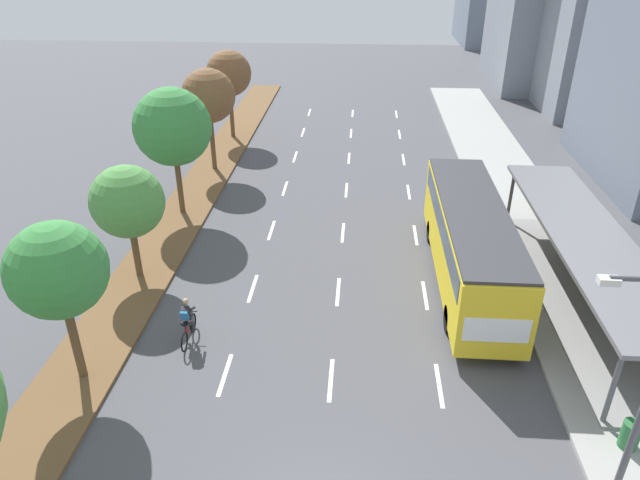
# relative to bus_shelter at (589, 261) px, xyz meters

# --- Properties ---
(median_strip) EXTENTS (2.60, 52.00, 0.12)m
(median_strip) POSITION_rel_bus_shelter_xyz_m (-17.83, 8.78, -1.80)
(median_strip) COLOR brown
(median_strip) RESTS_ON ground
(sidewalk_right) EXTENTS (4.50, 52.00, 0.15)m
(sidewalk_right) POSITION_rel_bus_shelter_xyz_m (-0.28, 8.78, -1.79)
(sidewalk_right) COLOR #9E9E99
(sidewalk_right) RESTS_ON ground
(lane_divider_left) EXTENTS (0.14, 43.97, 0.01)m
(lane_divider_left) POSITION_rel_bus_shelter_xyz_m (-13.03, 5.26, -1.86)
(lane_divider_left) COLOR white
(lane_divider_left) RESTS_ON ground
(lane_divider_center) EXTENTS (0.14, 43.97, 0.01)m
(lane_divider_center) POSITION_rel_bus_shelter_xyz_m (-9.53, 5.26, -1.86)
(lane_divider_center) COLOR white
(lane_divider_center) RESTS_ON ground
(lane_divider_right) EXTENTS (0.14, 43.97, 0.01)m
(lane_divider_right) POSITION_rel_bus_shelter_xyz_m (-6.03, 5.26, -1.86)
(lane_divider_right) COLOR white
(lane_divider_right) RESTS_ON ground
(bus_shelter) EXTENTS (2.90, 14.18, 2.86)m
(bus_shelter) POSITION_rel_bus_shelter_xyz_m (0.00, 0.00, 0.00)
(bus_shelter) COLOR gray
(bus_shelter) RESTS_ON sidewalk_right
(bus) EXTENTS (2.54, 11.29, 3.37)m
(bus) POSITION_rel_bus_shelter_xyz_m (-4.28, 1.25, 0.20)
(bus) COLOR yellow
(bus) RESTS_ON ground
(cyclist) EXTENTS (0.46, 1.82, 1.71)m
(cyclist) POSITION_rel_bus_shelter_xyz_m (-14.68, -3.52, -1.07)
(cyclist) COLOR black
(cyclist) RESTS_ON ground
(median_tree_second) EXTENTS (2.97, 2.97, 5.47)m
(median_tree_second) POSITION_rel_bus_shelter_xyz_m (-17.62, -5.67, 2.22)
(median_tree_second) COLOR brown
(median_tree_second) RESTS_ON median_strip
(median_tree_third) EXTENTS (2.93, 2.93, 4.83)m
(median_tree_third) POSITION_rel_bus_shelter_xyz_m (-17.94, 0.58, 1.61)
(median_tree_third) COLOR brown
(median_tree_third) RESTS_ON median_strip
(median_tree_fourth) EXTENTS (3.78, 3.78, 6.38)m
(median_tree_fourth) POSITION_rel_bus_shelter_xyz_m (-17.89, 6.82, 2.73)
(median_tree_fourth) COLOR brown
(median_tree_fourth) RESTS_ON median_strip
(median_tree_fifth) EXTENTS (3.12, 3.12, 5.99)m
(median_tree_fifth) POSITION_rel_bus_shelter_xyz_m (-17.68, 13.06, 2.66)
(median_tree_fifth) COLOR brown
(median_tree_fifth) RESTS_ON median_strip
(median_tree_farthest) EXTENTS (3.05, 3.05, 5.90)m
(median_tree_farthest) POSITION_rel_bus_shelter_xyz_m (-17.83, 19.30, 2.61)
(median_tree_farthest) COLOR brown
(median_tree_farthest) RESTS_ON median_strip
(trash_bin) EXTENTS (0.52, 0.52, 0.85)m
(trash_bin) POSITION_rel_bus_shelter_xyz_m (-1.08, -7.48, -1.29)
(trash_bin) COLOR #286B38
(trash_bin) RESTS_ON sidewalk_right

